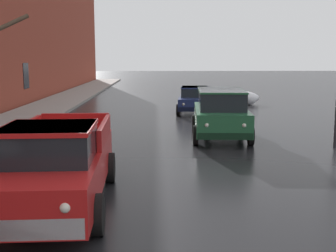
{
  "coord_description": "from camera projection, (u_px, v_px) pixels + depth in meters",
  "views": [
    {
      "loc": [
        -0.44,
        -1.41,
        2.97
      ],
      "look_at": [
        -0.07,
        11.45,
        0.94
      ],
      "focal_mm": 46.14,
      "sensor_mm": 36.0,
      "label": 1
    }
  ],
  "objects": [
    {
      "name": "left_sidewalk_slab",
      "position": [
        15.0,
        123.0,
        19.43
      ],
      "size": [
        3.15,
        80.0,
        0.15
      ],
      "primitive_type": "cube",
      "color": "gray",
      "rests_on": "ground"
    },
    {
      "name": "snow_bank_along_left_kerb",
      "position": [
        241.0,
        98.0,
        27.87
      ],
      "size": [
        2.54,
        1.43,
        0.86
      ],
      "color": "white",
      "rests_on": "ground"
    },
    {
      "name": "snow_bank_along_right_kerb",
      "position": [
        36.0,
        134.0,
        15.04
      ],
      "size": [
        1.98,
        1.23,
        0.69
      ],
      "color": "white",
      "rests_on": "ground"
    },
    {
      "name": "pickup_truck_red_approaching_near_lane",
      "position": [
        57.0,
        164.0,
        8.56
      ],
      "size": [
        2.21,
        5.38,
        1.76
      ],
      "color": "red",
      "rests_on": "ground"
    },
    {
      "name": "suv_green_parked_kerbside_close",
      "position": [
        220.0,
        112.0,
        16.05
      ],
      "size": [
        2.31,
        4.49,
        1.82
      ],
      "color": "#1E5633",
      "rests_on": "ground"
    },
    {
      "name": "sedan_darkblue_parked_kerbside_mid",
      "position": [
        195.0,
        99.0,
        23.54
      ],
      "size": [
        2.15,
        4.02,
        1.42
      ],
      "color": "navy",
      "rests_on": "ground"
    }
  ]
}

